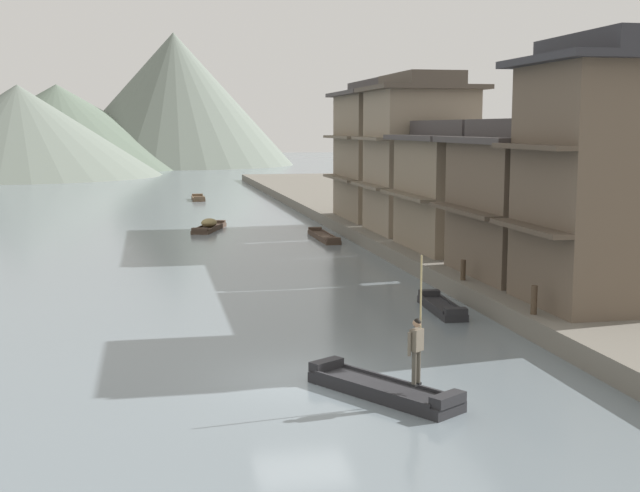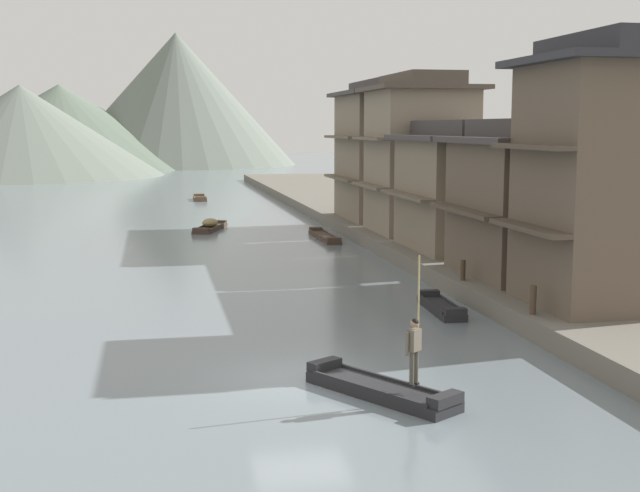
{
  "view_description": "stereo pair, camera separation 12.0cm",
  "coord_description": "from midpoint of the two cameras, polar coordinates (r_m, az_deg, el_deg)",
  "views": [
    {
      "loc": [
        -3.79,
        -21.22,
        6.51
      ],
      "look_at": [
        3.24,
        13.85,
        1.53
      ],
      "focal_mm": 47.99,
      "sensor_mm": 36.0,
      "label": 1
    },
    {
      "loc": [
        -3.67,
        -21.24,
        6.51
      ],
      "look_at": [
        3.24,
        13.85,
        1.53
      ],
      "focal_mm": 47.99,
      "sensor_mm": 36.0,
      "label": 2
    }
  ],
  "objects": [
    {
      "name": "house_waterfront_far",
      "position": [
        55.25,
        4.34,
        6.33
      ],
      "size": [
        6.53,
        8.0,
        8.74
      ],
      "color": "#7F705B",
      "rests_on": "riverbank_right"
    },
    {
      "name": "boat_moored_far",
      "position": [
        50.2,
        0.18,
        0.62
      ],
      "size": [
        0.93,
        5.5,
        0.4
      ],
      "color": "#423328",
      "rests_on": "ground"
    },
    {
      "name": "boat_moored_third",
      "position": [
        30.79,
        8.01,
        -4.06
      ],
      "size": [
        1.01,
        3.64,
        0.47
      ],
      "color": "#232326",
      "rests_on": "ground"
    },
    {
      "name": "riverbank_right",
      "position": [
        55.45,
        10.23,
        1.42
      ],
      "size": [
        18.0,
        110.0,
        0.7
      ],
      "primitive_type": "cube",
      "color": "#6B665B",
      "rests_on": "ground"
    },
    {
      "name": "ground_plane",
      "position": [
        22.52,
        -1.33,
        -8.89
      ],
      "size": [
        400.0,
        400.0,
        0.0
      ],
      "primitive_type": "plane",
      "color": "slate"
    },
    {
      "name": "hill_far_centre",
      "position": [
        152.3,
        -9.69,
        9.63
      ],
      "size": [
        41.01,
        41.01,
        22.66
      ],
      "primitive_type": "cone",
      "color": "slate",
      "rests_on": "ground"
    },
    {
      "name": "house_waterfront_nearest",
      "position": [
        29.29,
        18.45,
        4.59
      ],
      "size": [
        5.76,
        5.66,
        8.74
      ],
      "color": "brown",
      "rests_on": "riverbank_right"
    },
    {
      "name": "boat_moored_second",
      "position": [
        54.97,
        -7.46,
        1.32
      ],
      "size": [
        2.57,
        4.85,
        0.75
      ],
      "color": "#423328",
      "rests_on": "ground"
    },
    {
      "name": "mooring_post_dock_near",
      "position": [
        27.58,
        13.96,
        -3.51
      ],
      "size": [
        0.2,
        0.2,
        0.92
      ],
      "primitive_type": "cylinder",
      "color": "#473828",
      "rests_on": "riverbank_right"
    },
    {
      "name": "house_waterfront_narrow",
      "position": [
        48.11,
        6.55,
        6.08
      ],
      "size": [
        6.21,
        6.49,
        8.74
      ],
      "color": "gray",
      "rests_on": "riverbank_right"
    },
    {
      "name": "house_waterfront_tall",
      "position": [
        41.58,
        9.29,
        3.94
      ],
      "size": [
        5.95,
        7.49,
        6.14
      ],
      "color": "#7F705B",
      "rests_on": "riverbank_right"
    },
    {
      "name": "boat_foreground_poled",
      "position": [
        21.17,
        4.05,
        -9.53
      ],
      "size": [
        3.17,
        4.16,
        0.52
      ],
      "color": "#232326",
      "rests_on": "ground"
    },
    {
      "name": "hill_far_west",
      "position": [
        122.15,
        -19.46,
        7.27
      ],
      "size": [
        37.5,
        37.5,
        12.15
      ],
      "primitive_type": "cone",
      "color": "slate",
      "rests_on": "ground"
    },
    {
      "name": "hill_far_east",
      "position": [
        146.94,
        -17.12,
        7.66
      ],
      "size": [
        46.49,
        46.49,
        13.43
      ],
      "primitive_type": "cone",
      "color": "#5B6B5B",
      "rests_on": "ground"
    },
    {
      "name": "boat_moored_nearest",
      "position": [
        77.86,
        -8.16,
        3.16
      ],
      "size": [
        1.08,
        3.56,
        0.46
      ],
      "color": "brown",
      "rests_on": "ground"
    },
    {
      "name": "mooring_post_dock_mid",
      "position": [
        33.17,
        9.42,
        -1.58
      ],
      "size": [
        0.2,
        0.2,
        0.79
      ],
      "primitive_type": "cylinder",
      "color": "#473828",
      "rests_on": "riverbank_right"
    },
    {
      "name": "boatman_person",
      "position": [
        20.17,
        6.29,
        -6.45
      ],
      "size": [
        0.44,
        0.46,
        3.04
      ],
      "color": "black",
      "rests_on": "boat_foreground_poled"
    },
    {
      "name": "house_waterfront_second",
      "position": [
        34.64,
        13.68,
        3.05
      ],
      "size": [
        5.95,
        6.98,
        6.14
      ],
      "color": "brown",
      "rests_on": "riverbank_right"
    }
  ]
}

